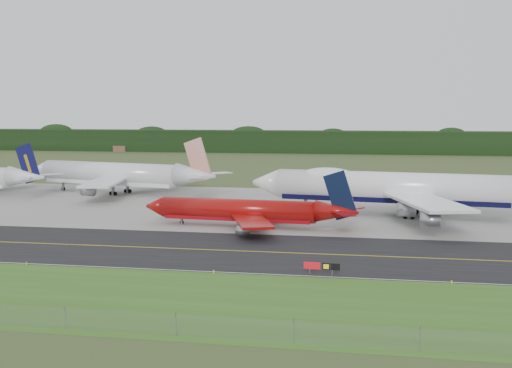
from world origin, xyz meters
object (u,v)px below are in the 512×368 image
object	(u,v)px
jet_red_737	(249,211)
jet_star_tail	(119,175)
jet_ba_747	(405,188)
taxiway_sign	(322,266)

from	to	relation	value
jet_red_737	jet_star_tail	distance (m)	66.81
jet_red_737	jet_ba_747	bearing A→B (deg)	34.76
jet_ba_747	taxiway_sign	distance (m)	59.86
jet_star_tail	jet_ba_747	bearing A→B (deg)	-20.00
jet_red_737	taxiway_sign	bearing A→B (deg)	-64.65
jet_star_tail	taxiway_sign	xyz separation A→B (m)	(63.99, -86.08, -4.13)
jet_ba_747	jet_red_737	distance (m)	36.40
jet_ba_747	jet_red_737	bearing A→B (deg)	-145.24
jet_ba_747	jet_star_tail	world-z (taller)	jet_ba_747
taxiway_sign	jet_red_737	bearing A→B (deg)	115.35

